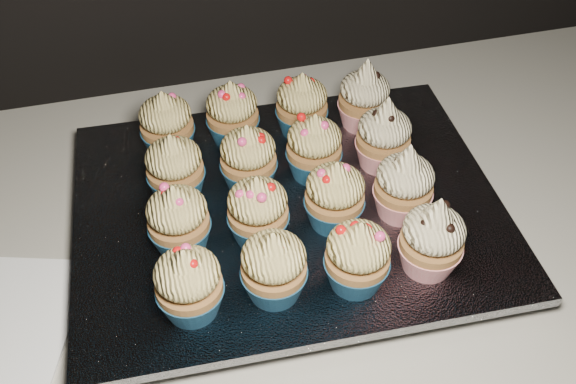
% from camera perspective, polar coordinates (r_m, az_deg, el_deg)
% --- Properties ---
extents(worktop, '(2.44, 0.64, 0.04)m').
position_cam_1_polar(worktop, '(0.74, -14.51, -6.45)').
color(worktop, beige).
rests_on(worktop, cabinet).
extents(baking_tray, '(0.44, 0.34, 0.02)m').
position_cam_1_polar(baking_tray, '(0.72, 0.00, -2.21)').
color(baking_tray, black).
rests_on(baking_tray, worktop).
extents(foil_lining, '(0.48, 0.38, 0.01)m').
position_cam_1_polar(foil_lining, '(0.71, 0.00, -1.27)').
color(foil_lining, silver).
rests_on(foil_lining, baking_tray).
extents(cupcake_0, '(0.06, 0.06, 0.08)m').
position_cam_1_polar(cupcake_0, '(0.59, -8.82, -8.06)').
color(cupcake_0, navy).
rests_on(cupcake_0, foil_lining).
extents(cupcake_1, '(0.06, 0.06, 0.08)m').
position_cam_1_polar(cupcake_1, '(0.59, -1.27, -6.65)').
color(cupcake_1, navy).
rests_on(cupcake_1, foil_lining).
extents(cupcake_2, '(0.06, 0.06, 0.08)m').
position_cam_1_polar(cupcake_2, '(0.61, 6.20, -5.72)').
color(cupcake_2, navy).
rests_on(cupcake_2, foil_lining).
extents(cupcake_3, '(0.06, 0.06, 0.10)m').
position_cam_1_polar(cupcake_3, '(0.63, 12.69, -4.07)').
color(cupcake_3, red).
rests_on(cupcake_3, foil_lining).
extents(cupcake_4, '(0.06, 0.06, 0.08)m').
position_cam_1_polar(cupcake_4, '(0.64, -9.72, -2.46)').
color(cupcake_4, navy).
rests_on(cupcake_4, foil_lining).
extents(cupcake_5, '(0.06, 0.06, 0.08)m').
position_cam_1_polar(cupcake_5, '(0.64, -2.69, -1.69)').
color(cupcake_5, navy).
rests_on(cupcake_5, foil_lining).
extents(cupcake_6, '(0.06, 0.06, 0.08)m').
position_cam_1_polar(cupcake_6, '(0.66, 4.17, -0.36)').
color(cupcake_6, navy).
rests_on(cupcake_6, foil_lining).
extents(cupcake_7, '(0.06, 0.06, 0.10)m').
position_cam_1_polar(cupcake_7, '(0.68, 10.28, 0.66)').
color(cupcake_7, red).
rests_on(cupcake_7, foil_lining).
extents(cupcake_8, '(0.06, 0.06, 0.08)m').
position_cam_1_polar(cupcake_8, '(0.70, -10.01, 2.09)').
color(cupcake_8, navy).
rests_on(cupcake_8, foil_lining).
extents(cupcake_9, '(0.06, 0.06, 0.08)m').
position_cam_1_polar(cupcake_9, '(0.70, -3.54, 2.98)').
color(cupcake_9, navy).
rests_on(cupcake_9, foil_lining).
extents(cupcake_10, '(0.06, 0.06, 0.08)m').
position_cam_1_polar(cupcake_10, '(0.71, 2.34, 3.97)').
color(cupcake_10, navy).
rests_on(cupcake_10, foil_lining).
extents(cupcake_11, '(0.06, 0.06, 0.10)m').
position_cam_1_polar(cupcake_11, '(0.73, 8.50, 4.90)').
color(cupcake_11, red).
rests_on(cupcake_11, foil_lining).
extents(cupcake_12, '(0.06, 0.06, 0.08)m').
position_cam_1_polar(cupcake_12, '(0.76, -10.73, 5.92)').
color(cupcake_12, navy).
rests_on(cupcake_12, foil_lining).
extents(cupcake_13, '(0.06, 0.06, 0.08)m').
position_cam_1_polar(cupcake_13, '(0.76, -4.96, 6.93)').
color(cupcake_13, navy).
rests_on(cupcake_13, foil_lining).
extents(cupcake_14, '(0.06, 0.06, 0.08)m').
position_cam_1_polar(cupcake_14, '(0.77, 1.24, 7.68)').
color(cupcake_14, navy).
rests_on(cupcake_14, foil_lining).
extents(cupcake_15, '(0.06, 0.06, 0.10)m').
position_cam_1_polar(cupcake_15, '(0.79, 6.79, 8.35)').
color(cupcake_15, red).
rests_on(cupcake_15, foil_lining).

